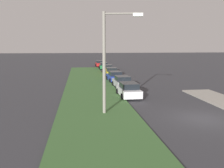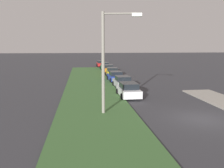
{
  "view_description": "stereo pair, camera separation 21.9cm",
  "coord_description": "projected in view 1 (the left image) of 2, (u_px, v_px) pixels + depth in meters",
  "views": [
    {
      "loc": [
        -15.26,
        8.59,
        5.14
      ],
      "look_at": [
        10.0,
        5.12,
        1.01
      ],
      "focal_mm": 38.37,
      "sensor_mm": 36.0,
      "label": 1
    },
    {
      "loc": [
        -15.29,
        8.37,
        5.14
      ],
      "look_at": [
        10.0,
        5.12,
        1.01
      ],
      "focal_mm": 38.37,
      "sensor_mm": 36.0,
      "label": 2
    }
  ],
  "objects": [
    {
      "name": "parked_car_blue",
      "position": [
        115.0,
        76.0,
        34.38
      ],
      "size": [
        4.38,
        2.17,
        1.47
      ],
      "rotation": [
        0.0,
        0.0,
        0.05
      ],
      "color": "#23389E",
      "rests_on": "ground"
    },
    {
      "name": "parked_car_silver",
      "position": [
        122.0,
        82.0,
        29.16
      ],
      "size": [
        4.35,
        2.12,
        1.47
      ],
      "rotation": [
        0.0,
        0.0,
        0.03
      ],
      "color": "#B2B5BA",
      "rests_on": "ground"
    },
    {
      "name": "parked_car_red",
      "position": [
        100.0,
        64.0,
        58.44
      ],
      "size": [
        4.31,
        2.03,
        1.47
      ],
      "rotation": [
        0.0,
        0.0,
        0.0
      ],
      "color": "red",
      "rests_on": "ground"
    },
    {
      "name": "grass_median",
      "position": [
        92.0,
        93.0,
        25.68
      ],
      "size": [
        60.0,
        6.0,
        0.12
      ],
      "primitive_type": "cube",
      "color": "#3D6633",
      "rests_on": "ground"
    },
    {
      "name": "parked_car_yellow",
      "position": [
        111.0,
        72.0,
        40.18
      ],
      "size": [
        4.34,
        2.09,
        1.47
      ],
      "rotation": [
        0.0,
        0.0,
        -0.02
      ],
      "color": "gold",
      "rests_on": "ground"
    },
    {
      "name": "ground",
      "position": [
        203.0,
        119.0,
        16.9
      ],
      "size": [
        300.0,
        300.0,
        0.0
      ],
      "primitive_type": "plane",
      "color": "#38383D"
    },
    {
      "name": "parked_car_white",
      "position": [
        129.0,
        90.0,
        23.99
      ],
      "size": [
        4.32,
        2.06,
        1.47
      ],
      "rotation": [
        0.0,
        0.0,
        0.01
      ],
      "color": "silver",
      "rests_on": "ground"
    },
    {
      "name": "streetlight",
      "position": [
        109.0,
        56.0,
        17.31
      ],
      "size": [
        0.86,
        2.85,
        7.5
      ],
      "color": "gray",
      "rests_on": "ground"
    },
    {
      "name": "parked_car_green",
      "position": [
        104.0,
        66.0,
        52.03
      ],
      "size": [
        4.37,
        2.16,
        1.47
      ],
      "rotation": [
        0.0,
        0.0,
        -0.04
      ],
      "color": "#1E6B38",
      "rests_on": "ground"
    },
    {
      "name": "parked_car_orange",
      "position": [
        108.0,
        69.0,
        46.09
      ],
      "size": [
        4.39,
        2.2,
        1.47
      ],
      "rotation": [
        0.0,
        0.0,
        -0.05
      ],
      "color": "orange",
      "rests_on": "ground"
    }
  ]
}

